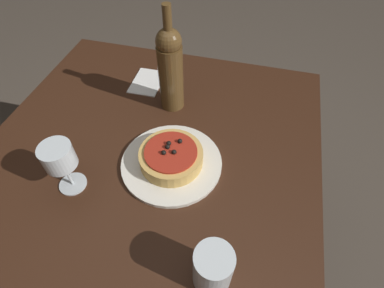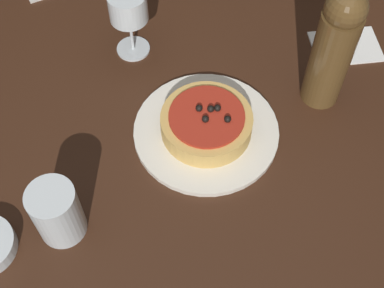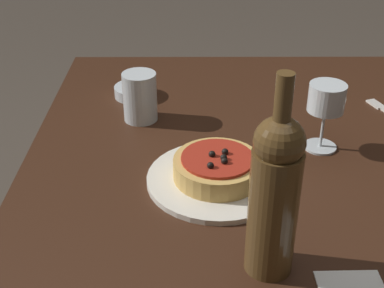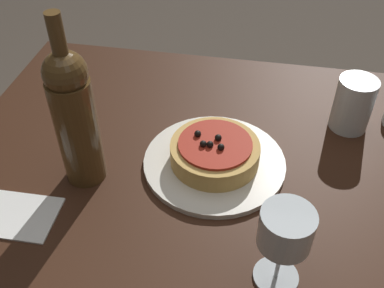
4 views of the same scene
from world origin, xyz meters
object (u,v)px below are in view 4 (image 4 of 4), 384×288
Objects in this scene: dining_table at (245,225)px; wine_glass at (287,233)px; water_cup at (354,104)px; pizza at (216,152)px; dinner_plate at (216,162)px; wine_bottle at (76,116)px.

wine_glass reaches higher than dining_table.
pizza is at bearing -147.29° from water_cup.
dinner_plate is 0.30m from wine_glass.
water_cup reaches higher than dining_table.
wine_glass is at bearing -23.64° from wine_bottle.
pizza is 0.29m from wine_glass.
water_cup is (0.14, 0.42, -0.06)m from wine_glass.
pizza reaches higher than dinner_plate.
dining_table is 4.33× the size of dinner_plate.
dining_table is 0.40m from wine_bottle.
wine_bottle reaches higher than dining_table.
pizza is at bearing 132.84° from dining_table.
dining_table is at bearing -1.34° from wine_bottle.
wine_bottle is (-0.25, -0.07, 0.11)m from pizza.
water_cup is (0.28, 0.18, 0.06)m from dinner_plate.
wine_glass reaches higher than water_cup.
water_cup is (0.28, 0.18, 0.03)m from pizza.
wine_glass reaches higher than dinner_plate.
water_cup is (0.20, 0.26, 0.14)m from dining_table.
wine_glass is (0.14, -0.24, 0.08)m from pizza.
pizza is 0.28m from wine_bottle.
wine_glass is 0.45× the size of wine_bottle.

